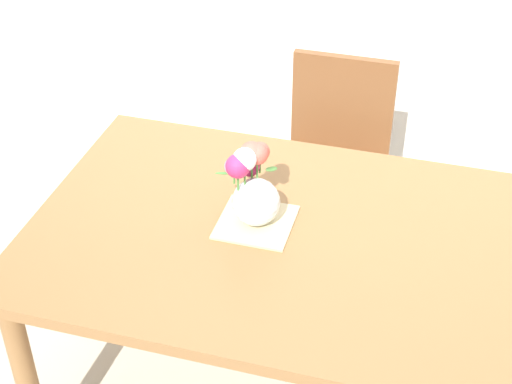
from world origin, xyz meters
name	(u,v)px	position (x,y,z in m)	size (l,w,h in m)	color
dining_table	(277,254)	(0.00, 0.00, 0.67)	(1.52, 1.06, 0.76)	olive
chair_far	(335,152)	(0.02, 0.87, 0.52)	(0.42, 0.42, 0.90)	brown
placemat	(256,222)	(-0.07, 0.03, 0.77)	(0.23, 0.23, 0.01)	#CCB789
flower_vase	(253,185)	(-0.09, 0.03, 0.90)	(0.21, 0.20, 0.27)	silver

